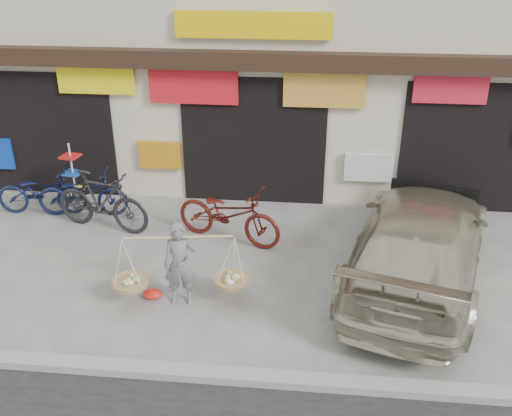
# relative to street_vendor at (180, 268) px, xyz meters

# --- Properties ---
(ground) EXTENTS (70.00, 70.00, 0.00)m
(ground) POSITION_rel_street_vendor_xyz_m (0.73, 0.35, -0.63)
(ground) COLOR gray
(ground) RESTS_ON ground
(kerb) EXTENTS (70.00, 0.25, 0.12)m
(kerb) POSITION_rel_street_vendor_xyz_m (0.73, -1.65, -0.57)
(kerb) COLOR gray
(kerb) RESTS_ON ground
(shophouse_block) EXTENTS (14.00, 6.32, 7.00)m
(shophouse_block) POSITION_rel_street_vendor_xyz_m (0.73, 6.77, 2.82)
(shophouse_block) COLOR beige
(shophouse_block) RESTS_ON ground
(street_vendor) EXTENTS (2.13, 0.79, 1.39)m
(street_vendor) POSITION_rel_street_vendor_xyz_m (0.00, 0.00, 0.00)
(street_vendor) COLOR slate
(street_vendor) RESTS_ON ground
(bike_0) EXTENTS (1.89, 0.81, 0.97)m
(bike_0) POSITION_rel_street_vendor_xyz_m (-3.54, 2.80, -0.15)
(bike_0) COLOR #10193B
(bike_0) RESTS_ON ground
(bike_1) EXTENTS (2.09, 1.04, 1.21)m
(bike_1) POSITION_rel_street_vendor_xyz_m (-2.06, 2.25, -0.03)
(bike_1) COLOR black
(bike_1) RESTS_ON ground
(bike_2) EXTENTS (2.23, 1.39, 1.11)m
(bike_2) POSITION_rel_street_vendor_xyz_m (0.45, 2.05, -0.08)
(bike_2) COLOR #4C150D
(bike_2) RESTS_ON ground
(bike_3) EXTENTS (1.89, 0.81, 0.97)m
(bike_3) POSITION_rel_street_vendor_xyz_m (-2.67, 2.80, -0.15)
(bike_3) COLOR #10193B
(bike_3) RESTS_ON ground
(suv) EXTENTS (3.31, 5.33, 1.44)m
(suv) POSITION_rel_street_vendor_xyz_m (3.77, 1.05, 0.09)
(suv) COLOR #BAB196
(suv) RESTS_ON ground
(display_rack) EXTENTS (0.40, 0.40, 1.46)m
(display_rack) POSITION_rel_street_vendor_xyz_m (-2.93, 3.05, -0.04)
(display_rack) COLOR silver
(display_rack) RESTS_ON ground
(red_bag) EXTENTS (0.31, 0.25, 0.14)m
(red_bag) POSITION_rel_street_vendor_xyz_m (-0.50, 0.06, -0.56)
(red_bag) COLOR red
(red_bag) RESTS_ON ground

